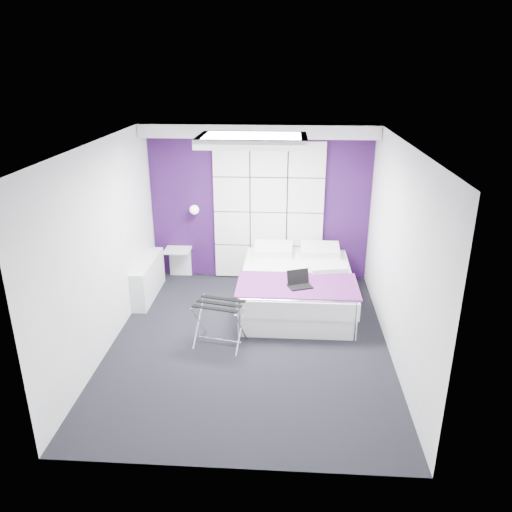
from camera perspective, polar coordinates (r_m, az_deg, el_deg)
The scene contains 15 objects.
floor at distance 6.68m, azimuth -0.73°, elevation -9.82°, with size 4.40×4.40×0.00m, color black.
ceiling at distance 5.78m, azimuth -0.85°, elevation 12.83°, with size 4.40×4.40×0.00m, color white.
wall_back at distance 8.20m, azimuth 0.41°, elevation 6.07°, with size 3.60×3.60×0.00m, color silver.
wall_left at distance 6.50m, azimuth -16.82°, elevation 1.01°, with size 4.40×4.40×0.00m, color silver.
wall_right at distance 6.24m, azimuth 15.93°, elevation 0.28°, with size 4.40×4.40×0.00m, color silver.
accent_wall at distance 8.19m, azimuth 0.41°, elevation 6.05°, with size 3.58×0.02×2.58m, color #2E0E40.
soffit at distance 7.73m, azimuth 0.32°, elevation 14.20°, with size 3.58×0.50×0.20m, color white.
headboard at distance 8.17m, azimuth 1.44°, elevation 5.06°, with size 1.80×0.08×2.30m, color silver, non-canonical shape.
skylight at distance 6.38m, azimuth -0.42°, elevation 13.17°, with size 1.36×0.86×0.12m, color white, non-canonical shape.
wall_lamp at distance 8.21m, azimuth -7.01°, elevation 5.36°, with size 0.15×0.15×0.15m, color white.
radiator at distance 7.97m, azimuth -12.23°, elevation -2.52°, with size 0.22×1.20×0.60m, color white.
bed at distance 7.52m, azimuth 4.63°, elevation -3.55°, with size 1.68×2.03×0.71m.
nightstand at distance 8.46m, azimuth -8.92°, elevation 0.67°, with size 0.42×0.33×0.05m, color white.
luggage_rack at distance 6.51m, azimuth -4.17°, elevation -7.73°, with size 0.60×0.44×0.59m.
laptop at distance 6.89m, azimuth 5.05°, elevation -2.99°, with size 0.31×0.22×0.23m.
Camera 1 is at (0.45, -5.70, 3.44)m, focal length 35.00 mm.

